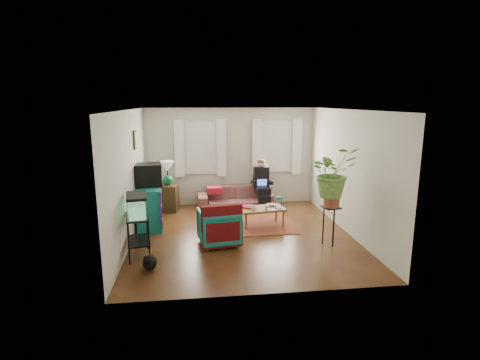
{
  "coord_description": "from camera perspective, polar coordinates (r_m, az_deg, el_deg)",
  "views": [
    {
      "loc": [
        -0.96,
        -7.43,
        2.76
      ],
      "look_at": [
        0.0,
        0.4,
        1.1
      ],
      "focal_mm": 28.0,
      "sensor_mm": 36.0,
      "label": 1
    }
  ],
  "objects": [
    {
      "name": "wall_front",
      "position": [
        5.23,
        3.89,
        -4.37
      ],
      "size": [
        4.5,
        0.01,
        2.6
      ],
      "primitive_type": "cube",
      "color": "silver",
      "rests_on": "floor"
    },
    {
      "name": "floor",
      "position": [
        7.98,
        0.35,
        -8.34
      ],
      "size": [
        4.5,
        5.0,
        0.01
      ],
      "primitive_type": "cube",
      "color": "#4F2B14",
      "rests_on": "ground"
    },
    {
      "name": "aquarium",
      "position": [
        6.86,
        -15.48,
        -3.72
      ],
      "size": [
        0.44,
        0.67,
        0.4
      ],
      "primitive_type": "cube",
      "rotation": [
        0.0,
        0.0,
        0.16
      ],
      "color": "#7FD899",
      "rests_on": "aquarium_stand"
    },
    {
      "name": "ceiling",
      "position": [
        7.49,
        0.38,
        10.66
      ],
      "size": [
        4.5,
        5.0,
        0.01
      ],
      "primitive_type": "cube",
      "color": "white",
      "rests_on": "wall_back"
    },
    {
      "name": "plant_stand",
      "position": [
        7.55,
        13.57,
        -6.79
      ],
      "size": [
        0.38,
        0.38,
        0.77
      ],
      "primitive_type": "cube",
      "rotation": [
        0.0,
        0.0,
        0.17
      ],
      "color": "black",
      "rests_on": "floor"
    },
    {
      "name": "table_lamp",
      "position": [
        9.61,
        -10.99,
        0.95
      ],
      "size": [
        0.4,
        0.4,
        0.62
      ],
      "primitive_type": null,
      "rotation": [
        0.0,
        0.0,
        -0.16
      ],
      "color": "white",
      "rests_on": "side_table"
    },
    {
      "name": "bowl",
      "position": [
        8.6,
        4.84,
        -3.8
      ],
      "size": [
        0.23,
        0.23,
        0.05
      ],
      "primitive_type": "imported",
      "rotation": [
        0.0,
        0.0,
        0.17
      ],
      "color": "white",
      "rests_on": "coffee_table"
    },
    {
      "name": "window_left",
      "position": [
        9.98,
        -6.05,
        4.86
      ],
      "size": [
        1.08,
        0.04,
        1.38
      ],
      "primitive_type": "cube",
      "color": "white",
      "rests_on": "wall_back"
    },
    {
      "name": "area_rug",
      "position": [
        8.62,
        1.3,
        -6.73
      ],
      "size": [
        2.02,
        1.63,
        0.01
      ],
      "primitive_type": "cube",
      "rotation": [
        0.0,
        0.0,
        0.01
      ],
      "color": "maroon",
      "rests_on": "floor"
    },
    {
      "name": "wall_left",
      "position": [
        7.68,
        -16.53,
        0.43
      ],
      "size": [
        0.01,
        5.0,
        2.6
      ],
      "primitive_type": "cube",
      "color": "silver",
      "rests_on": "floor"
    },
    {
      "name": "wall_right",
      "position": [
        8.22,
        16.12,
        1.19
      ],
      "size": [
        0.01,
        5.0,
        2.6
      ],
      "primitive_type": "cube",
      "color": "silver",
      "rests_on": "floor"
    },
    {
      "name": "armchair",
      "position": [
        7.4,
        -3.27,
        -6.85
      ],
      "size": [
        0.85,
        0.81,
        0.77
      ],
      "primitive_type": "imported",
      "rotation": [
        0.0,
        0.0,
        3.3
      ],
      "color": "#105362",
      "rests_on": "floor"
    },
    {
      "name": "potted_plant",
      "position": [
        7.32,
        13.92,
        0.01
      ],
      "size": [
        0.99,
        0.9,
        0.97
      ],
      "primitive_type": "imported",
      "rotation": [
        0.0,
        0.0,
        0.17
      ],
      "color": "#599947",
      "rests_on": "plant_stand"
    },
    {
      "name": "birdcage",
      "position": [
        8.39,
        5.9,
        -3.36
      ],
      "size": [
        0.19,
        0.19,
        0.29
      ],
      "primitive_type": null,
      "rotation": [
        0.0,
        0.0,
        0.17
      ],
      "color": "#115B6B",
      "rests_on": "coffee_table"
    },
    {
      "name": "coffee_table",
      "position": [
        8.49,
        3.32,
        -5.62
      ],
      "size": [
        1.08,
        0.71,
        0.42
      ],
      "primitive_type": "cube",
      "rotation": [
        0.0,
        0.0,
        0.17
      ],
      "color": "brown",
      "rests_on": "floor"
    },
    {
      "name": "seated_person",
      "position": [
        9.89,
        3.34,
        -0.86
      ],
      "size": [
        0.5,
        0.61,
        1.16
      ],
      "primitive_type": null,
      "rotation": [
        0.0,
        0.0,
        0.01
      ],
      "color": "black",
      "rests_on": "sofa"
    },
    {
      "name": "cup_b",
      "position": [
        8.29,
        4.03,
        -4.27
      ],
      "size": [
        0.11,
        0.11,
        0.09
      ],
      "primitive_type": "imported",
      "rotation": [
        0.0,
        0.0,
        0.17
      ],
      "color": "beige",
      "rests_on": "coffee_table"
    },
    {
      "name": "sofa",
      "position": [
        9.83,
        -0.7,
        -2.12
      ],
      "size": [
        1.96,
        0.8,
        0.76
      ],
      "primitive_type": "imported",
      "rotation": [
        0.0,
        0.0,
        0.01
      ],
      "color": "brown",
      "rests_on": "floor"
    },
    {
      "name": "window_right",
      "position": [
        10.22,
        5.56,
        5.04
      ],
      "size": [
        1.08,
        0.04,
        1.38
      ],
      "primitive_type": "cube",
      "color": "white",
      "rests_on": "wall_back"
    },
    {
      "name": "dresser",
      "position": [
        8.55,
        -13.68,
        -4.04
      ],
      "size": [
        0.62,
        1.08,
        0.93
      ],
      "primitive_type": "cube",
      "rotation": [
        0.0,
        0.0,
        0.1
      ],
      "color": "#11506A",
      "rests_on": "floor"
    },
    {
      "name": "snack_tray",
      "position": [
        8.46,
        1.27,
        -4.07
      ],
      "size": [
        0.36,
        0.36,
        0.04
      ],
      "primitive_type": "cylinder",
      "rotation": [
        0.0,
        0.0,
        0.17
      ],
      "color": "#B21414",
      "rests_on": "coffee_table"
    },
    {
      "name": "aquarium_stand",
      "position": [
        7.04,
        -15.22,
        -8.3
      ],
      "size": [
        0.49,
        0.74,
        0.76
      ],
      "primitive_type": "cube",
      "rotation": [
        0.0,
        0.0,
        0.16
      ],
      "color": "black",
      "rests_on": "floor"
    },
    {
      "name": "serape_throw",
      "position": [
        7.07,
        -2.75,
        -6.37
      ],
      "size": [
        0.79,
        0.3,
        0.64
      ],
      "primitive_type": "cube",
      "rotation": [
        0.0,
        0.0,
        0.16
      ],
      "color": "#9E0A0A",
      "rests_on": "armchair"
    },
    {
      "name": "cup_a",
      "position": [
        8.26,
        2.07,
        -4.28
      ],
      "size": [
        0.13,
        0.13,
        0.09
      ],
      "primitive_type": "imported",
      "rotation": [
        0.0,
        0.0,
        0.17
      ],
      "color": "white",
      "rests_on": "coffee_table"
    },
    {
      "name": "wall_back",
      "position": [
        10.08,
        -1.46,
        3.56
      ],
      "size": [
        4.5,
        0.01,
        2.6
      ],
      "primitive_type": "cube",
      "color": "silver",
      "rests_on": "floor"
    },
    {
      "name": "curtains_left",
      "position": [
        9.9,
        -6.04,
        4.81
      ],
      "size": [
        1.36,
        0.06,
        1.5
      ],
      "primitive_type": "cube",
      "color": "white",
      "rests_on": "wall_back"
    },
    {
      "name": "side_table",
      "position": [
        9.75,
        -10.84,
        -2.69
      ],
      "size": [
        0.53,
        0.53,
        0.68
      ],
      "primitive_type": "cube",
      "rotation": [
        0.0,
        0.0,
        -0.16
      ],
      "color": "#3A2115",
      "rests_on": "floor"
    },
    {
      "name": "crt_tv",
      "position": [
        8.49,
        -13.77,
        0.77
      ],
      "size": [
        0.61,
        0.57,
        0.49
      ],
      "primitive_type": "cube",
      "rotation": [
        0.0,
        0.0,
        0.1
      ],
      "color": "black",
      "rests_on": "dresser"
    },
    {
      "name": "black_cat",
      "position": [
        6.55,
        -13.58,
        -11.89
      ],
      "size": [
        0.28,
        0.39,
        0.31
      ],
      "primitive_type": "ellipsoid",
      "rotation": [
        0.0,
        0.0,
        -0.13
      ],
      "color": "black",
      "rests_on": "floor"
    },
    {
      "name": "picture_frame",
      "position": [
        8.41,
        -15.63,
        5.93
      ],
      "size": [
        0.04,
        0.32,
        0.4
      ],
      "primitive_type": "cube",
      "color": "#3D2616",
      "rests_on": "wall_left"
    },
    {
      "name": "curtains_right",
      "position": [
        10.14,
        5.66,
        4.98
      ],
      "size": [
        1.36,
        0.06,
        1.5
      ],
      "primitive_type": "cube",
      "color": "white",
      "rests_on": "wall_back"
    }
  ]
}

